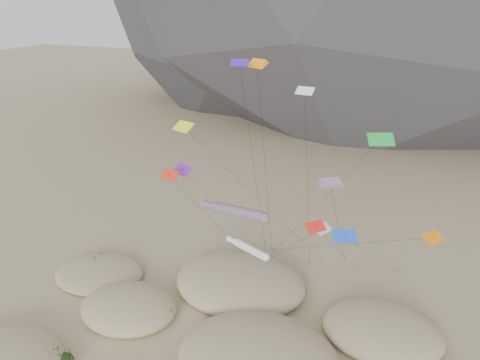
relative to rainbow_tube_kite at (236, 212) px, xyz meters
name	(u,v)px	position (x,y,z in m)	size (l,w,h in m)	color
dunes	(220,339)	(1.38, -8.23, -10.66)	(51.73, 34.99, 3.94)	#CCB789
dune_grass	(211,345)	(0.89, -9.40, -10.60)	(43.41, 27.90, 1.46)	black
kite_stakes	(296,260)	(4.40, 10.72, -11.26)	(25.21, 5.56, 0.30)	#3F2D1E
rainbow_tube_kite	(236,212)	(0.00, 0.00, 0.00)	(9.14, 10.38, 12.43)	#EB4418
white_tube_kite	(248,248)	(4.00, -7.03, -0.06)	(9.06, 20.24, 11.96)	silver
orange_parafoil	(257,67)	(0.79, 4.15, 15.27)	(2.67, 7.93, 27.49)	#FB9E0D
multi_parafoil	(330,184)	(10.31, -1.19, 5.27)	(2.55, 14.89, 17.33)	#FF1A2B
delta_kites	(279,172)	(5.06, -1.03, 5.70)	(29.00, 19.11, 27.69)	#EDFE1A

